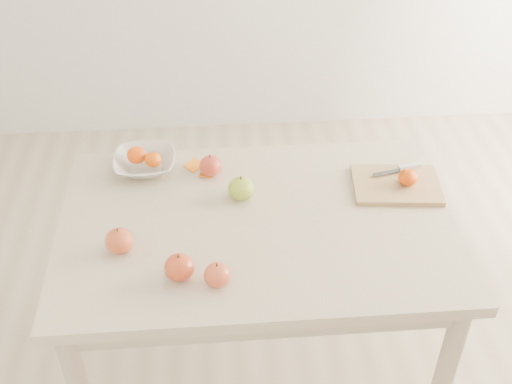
{
  "coord_description": "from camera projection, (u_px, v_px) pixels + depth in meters",
  "views": [
    {
      "loc": [
        -0.12,
        -1.47,
        2.02
      ],
      "look_at": [
        0.0,
        0.05,
        0.82
      ],
      "focal_mm": 45.0,
      "sensor_mm": 36.0,
      "label": 1
    }
  ],
  "objects": [
    {
      "name": "apple_red_d",
      "position": [
        119.0,
        241.0,
        1.82
      ],
      "size": [
        0.08,
        0.08,
        0.07
      ],
      "primitive_type": "ellipsoid",
      "color": "maroon",
      "rests_on": "table"
    },
    {
      "name": "apple_red_a",
      "position": [
        210.0,
        166.0,
        2.11
      ],
      "size": [
        0.08,
        0.08,
        0.07
      ],
      "primitive_type": "ellipsoid",
      "color": "maroon",
      "rests_on": "table"
    },
    {
      "name": "board_tangerine",
      "position": [
        408.0,
        177.0,
        2.04
      ],
      "size": [
        0.06,
        0.06,
        0.05
      ],
      "primitive_type": "ellipsoid",
      "color": "#DB4A07",
      "rests_on": "cutting_board"
    },
    {
      "name": "bowl_tangerine_far",
      "position": [
        153.0,
        160.0,
        2.11
      ],
      "size": [
        0.06,
        0.06,
        0.05
      ],
      "primitive_type": "ellipsoid",
      "color": "#E14607",
      "rests_on": "fruit_bowl"
    },
    {
      "name": "apple_green",
      "position": [
        241.0,
        188.0,
        2.01
      ],
      "size": [
        0.08,
        0.08,
        0.08
      ],
      "primitive_type": "ellipsoid",
      "color": "olive",
      "rests_on": "table"
    },
    {
      "name": "apple_red_c",
      "position": [
        179.0,
        267.0,
        1.73
      ],
      "size": [
        0.08,
        0.08,
        0.07
      ],
      "primitive_type": "ellipsoid",
      "color": "#A2190A",
      "rests_on": "table"
    },
    {
      "name": "paring_knife",
      "position": [
        405.0,
        167.0,
        2.12
      ],
      "size": [
        0.17,
        0.06,
        0.01
      ],
      "color": "white",
      "rests_on": "cutting_board"
    },
    {
      "name": "ground",
      "position": [
        257.0,
        372.0,
        2.41
      ],
      "size": [
        3.5,
        3.5,
        0.0
      ],
      "primitive_type": "plane",
      "color": "#C6B293",
      "rests_on": "ground"
    },
    {
      "name": "orange_peel_a",
      "position": [
        194.0,
        166.0,
        2.16
      ],
      "size": [
        0.07,
        0.07,
        0.01
      ],
      "primitive_type": "cube",
      "rotation": [
        0.21,
        0.0,
        0.86
      ],
      "color": "orange",
      "rests_on": "table"
    },
    {
      "name": "bowl_tangerine_near",
      "position": [
        137.0,
        155.0,
        2.13
      ],
      "size": [
        0.06,
        0.06,
        0.06
      ],
      "primitive_type": "ellipsoid",
      "color": "#DF3D07",
      "rests_on": "fruit_bowl"
    },
    {
      "name": "orange_peel_b",
      "position": [
        207.0,
        175.0,
        2.12
      ],
      "size": [
        0.05,
        0.04,
        0.01
      ],
      "primitive_type": "cube",
      "rotation": [
        -0.14,
        0.0,
        -0.21
      ],
      "color": "orange",
      "rests_on": "table"
    },
    {
      "name": "fruit_bowl",
      "position": [
        145.0,
        163.0,
        2.14
      ],
      "size": [
        0.21,
        0.21,
        0.05
      ],
      "primitive_type": "imported",
      "color": "silver",
      "rests_on": "table"
    },
    {
      "name": "apple_red_e",
      "position": [
        217.0,
        275.0,
        1.72
      ],
      "size": [
        0.07,
        0.07,
        0.07
      ],
      "primitive_type": "ellipsoid",
      "color": "maroon",
      "rests_on": "table"
    },
    {
      "name": "cutting_board",
      "position": [
        396.0,
        185.0,
        2.07
      ],
      "size": [
        0.3,
        0.23,
        0.02
      ],
      "primitive_type": "cube",
      "rotation": [
        0.0,
        0.0,
        -0.1
      ],
      "color": "tan",
      "rests_on": "table"
    },
    {
      "name": "table",
      "position": [
        257.0,
        244.0,
        2.01
      ],
      "size": [
        1.2,
        0.8,
        0.75
      ],
      "color": "beige",
      "rests_on": "ground"
    }
  ]
}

